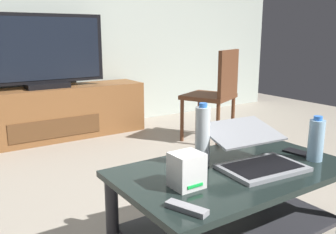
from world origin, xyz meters
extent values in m
plane|color=#9E9384|center=(0.00, 0.00, 0.00)|extent=(7.68, 7.68, 0.00)
cube|color=black|center=(0.05, -0.29, 0.43)|extent=(1.09, 0.64, 0.03)
cube|color=#2D2D33|center=(0.05, -0.29, 0.15)|extent=(0.96, 0.57, 0.02)
cylinder|color=#2D2D33|center=(-0.44, -0.01, 0.21)|extent=(0.06, 0.06, 0.41)
cylinder|color=#2D2D33|center=(0.55, -0.01, 0.21)|extent=(0.06, 0.06, 0.41)
cube|color=brown|center=(-0.09, 2.18, 0.26)|extent=(1.95, 0.42, 0.52)
cube|color=#55351C|center=(-0.09, 1.97, 0.16)|extent=(0.88, 0.01, 0.18)
cube|color=black|center=(-0.09, 2.16, 0.55)|extent=(0.40, 0.20, 0.05)
cube|color=black|center=(-0.09, 2.16, 0.90)|extent=(1.16, 0.04, 0.66)
cube|color=black|center=(-0.09, 2.14, 0.90)|extent=(1.08, 0.01, 0.59)
cube|color=#59331E|center=(1.22, 1.29, 0.44)|extent=(0.59, 0.59, 0.04)
cube|color=#59331E|center=(1.31, 1.11, 0.67)|extent=(0.39, 0.21, 0.46)
cylinder|color=#59331E|center=(1.31, 1.54, 0.21)|extent=(0.04, 0.04, 0.42)
cylinder|color=#59331E|center=(0.97, 1.38, 0.21)|extent=(0.04, 0.04, 0.42)
cylinder|color=#59331E|center=(1.48, 1.20, 0.21)|extent=(0.04, 0.04, 0.42)
cylinder|color=#59331E|center=(1.13, 1.04, 0.21)|extent=(0.04, 0.04, 0.42)
cube|color=gray|center=(0.15, -0.38, 0.45)|extent=(0.39, 0.29, 0.02)
cube|color=black|center=(0.15, -0.38, 0.46)|extent=(0.34, 0.23, 0.00)
cube|color=gray|center=(0.16, -0.22, 0.58)|extent=(0.39, 0.28, 0.07)
cube|color=silver|center=(0.16, -0.22, 0.58)|extent=(0.35, 0.25, 0.06)
cube|color=white|center=(-0.26, -0.34, 0.51)|extent=(0.12, 0.11, 0.14)
cube|color=#19D84C|center=(-0.26, -0.39, 0.47)|extent=(0.07, 0.00, 0.01)
cylinder|color=silver|center=(-0.05, -0.18, 0.58)|extent=(0.07, 0.07, 0.28)
cylinder|color=blue|center=(-0.05, -0.18, 0.73)|extent=(0.04, 0.04, 0.02)
cylinder|color=#99C6E5|center=(0.46, -0.43, 0.54)|extent=(0.07, 0.07, 0.20)
cylinder|color=blue|center=(0.46, -0.43, 0.65)|extent=(0.04, 0.04, 0.02)
cube|color=black|center=(0.48, -0.32, 0.45)|extent=(0.08, 0.15, 0.01)
cube|color=#99999E|center=(-0.38, -0.50, 0.45)|extent=(0.10, 0.17, 0.02)
camera|label=1|loc=(-1.09, -1.44, 1.05)|focal=39.17mm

